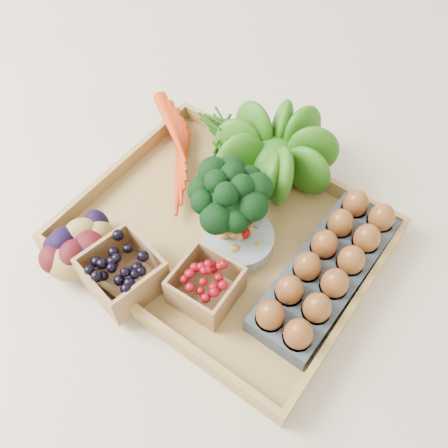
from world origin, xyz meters
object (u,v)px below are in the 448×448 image
Objects in this scene: tray at (224,239)px; broccoli at (229,212)px; egg_carton at (326,273)px; cherry_bowl at (239,240)px.

tray is 3.69× the size of broccoli.
cherry_bowl is at bearing -167.52° from egg_carton.
egg_carton is at bearing 10.23° from tray.
broccoli reaches higher than tray.
tray is 4.23× the size of cherry_bowl.
tray is 0.04m from cherry_bowl.
cherry_bowl is 0.17m from egg_carton.
cherry_bowl reaches higher than tray.
broccoli is at bearing 100.19° from tray.
cherry_bowl is at bearing -25.25° from broccoli.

